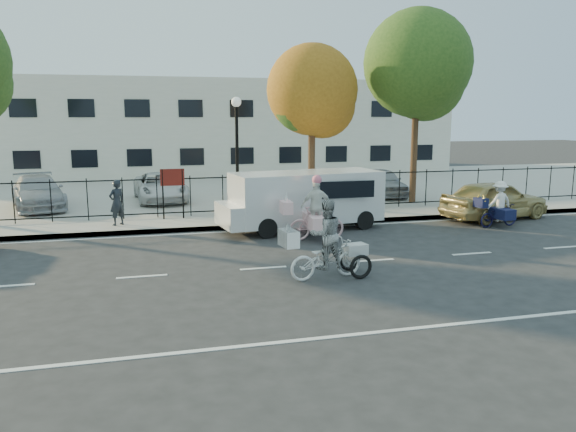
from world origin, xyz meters
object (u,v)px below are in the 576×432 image
object	(u,v)px
lamppost	(237,135)
gold_sedan	(495,200)
lot_car_a	(38,192)
lot_car_b	(160,187)
pedestrian	(117,202)
white_van	(304,198)
bull_bike	(498,209)
unicorn_bike	(315,216)
lot_car_d	(382,182)
zebra_trike	(326,248)

from	to	relation	value
lamppost	gold_sedan	size ratio (longest dim) A/B	1.00
lot_car_a	lot_car_b	world-z (taller)	lot_car_a
lamppost	pedestrian	distance (m)	4.85
pedestrian	white_van	bearing A→B (deg)	129.21
white_van	lot_car_a	size ratio (longest dim) A/B	1.29
lamppost	lot_car_a	bearing A→B (deg)	153.54
bull_bike	gold_sedan	distance (m)	1.50
lamppost	unicorn_bike	size ratio (longest dim) A/B	2.12
gold_sedan	lot_car_d	world-z (taller)	gold_sedan
lot_car_b	pedestrian	bearing A→B (deg)	-111.64
lamppost	lot_car_b	size ratio (longest dim) A/B	0.99
lamppost	pedestrian	xyz separation A→B (m)	(-4.26, -0.74, -2.18)
unicorn_bike	pedestrian	xyz separation A→B (m)	(-6.02, 3.26, 0.17)
gold_sedan	pedestrian	xyz separation A→B (m)	(-13.54, 1.56, 0.19)
bull_bike	white_van	distance (m)	6.81
white_van	lot_car_a	bearing A→B (deg)	138.76
unicorn_bike	lot_car_b	size ratio (longest dim) A/B	0.46
unicorn_bike	lot_car_a	size ratio (longest dim) A/B	0.46
lot_car_b	lot_car_d	distance (m)	10.00
zebra_trike	bull_bike	distance (m)	8.95
gold_sedan	lot_car_a	world-z (taller)	gold_sedan
lot_car_b	unicorn_bike	bearing A→B (deg)	-66.95
bull_bike	lot_car_d	size ratio (longest dim) A/B	0.47
lamppost	lot_car_d	xyz separation A→B (m)	(7.30, 3.47, -2.33)
lot_car_a	white_van	bearing A→B (deg)	-46.79
gold_sedan	unicorn_bike	bearing A→B (deg)	89.81
lot_car_d	gold_sedan	bearing A→B (deg)	-67.70
lot_car_b	lot_car_a	bearing A→B (deg)	-175.60
bull_bike	lot_car_a	size ratio (longest dim) A/B	0.39
white_van	gold_sedan	bearing A→B (deg)	-8.45
bull_bike	pedestrian	bearing A→B (deg)	70.63
bull_bike	lamppost	bearing A→B (deg)	60.35
lamppost	zebra_trike	world-z (taller)	lamppost
white_van	lot_car_b	bearing A→B (deg)	115.31
lot_car_a	lot_car_d	bearing A→B (deg)	-14.97
zebra_trike	lot_car_b	world-z (taller)	zebra_trike
lot_car_d	lot_car_a	bearing A→B (deg)	-177.56
lamppost	lot_car_a	distance (m)	8.66
unicorn_bike	white_van	xyz separation A→B (m)	(0.11, 1.70, 0.33)
zebra_trike	gold_sedan	xyz separation A→B (m)	(8.51, 5.74, -0.00)
gold_sedan	lot_car_b	size ratio (longest dim) A/B	0.98
white_van	lot_car_d	size ratio (longest dim) A/B	1.54
gold_sedan	lamppost	bearing A→B (deg)	63.13
lot_car_d	pedestrian	bearing A→B (deg)	-156.58
lamppost	white_van	size ratio (longest dim) A/B	0.75
white_van	lot_car_b	world-z (taller)	white_van
lamppost	bull_bike	bearing A→B (deg)	-22.88
unicorn_bike	pedestrian	bearing A→B (deg)	64.48
unicorn_bike	lot_car_d	world-z (taller)	unicorn_bike
unicorn_bike	lot_car_d	xyz separation A→B (m)	(5.54, 7.47, 0.03)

